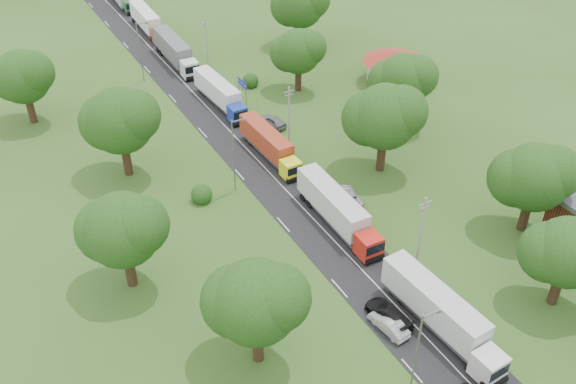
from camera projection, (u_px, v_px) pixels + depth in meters
ground at (337, 244)px, 71.68m from camera, size 260.00×260.00×0.00m
road at (257, 159)px, 85.86m from camera, size 8.00×200.00×0.04m
info_sign at (242, 87)px, 96.79m from camera, size 0.12×3.10×4.10m
pole_1 at (421, 231)px, 66.15m from camera, size 1.60×0.24×9.00m
pole_2 at (289, 116)px, 86.00m from camera, size 1.60×0.24×9.00m
pole_3 at (206, 44)px, 105.85m from camera, size 1.60×0.24×9.00m
lamp_0 at (418, 353)px, 52.15m from camera, size 2.03×0.22×10.00m
lamp_1 at (234, 152)px, 76.96m from camera, size 2.03×0.22×10.00m
lamp_2 at (141, 49)px, 101.77m from camera, size 2.03×0.22×10.00m
tree_2 at (567, 252)px, 60.68m from camera, size 8.00×8.00×10.10m
tree_3 at (534, 177)px, 69.78m from camera, size 8.80×8.80×11.07m
tree_4 at (384, 116)px, 79.42m from camera, size 9.60×9.60×12.05m
tree_5 at (402, 80)px, 89.00m from camera, size 8.80×8.80×11.07m
tree_6 at (298, 51)px, 98.65m from camera, size 8.00×8.00×10.10m
tree_7 at (300, 4)px, 112.11m from camera, size 9.60×9.60×12.05m
tree_10 at (255, 301)px, 54.56m from camera, size 8.80×8.80×11.07m
tree_11 at (122, 229)px, 62.43m from camera, size 8.80×8.80×11.07m
tree_12 at (120, 120)px, 78.62m from camera, size 9.60×9.60×12.05m
tree_13 at (22, 76)px, 90.00m from camera, size 8.80×8.80×11.07m
house_cream at (395, 61)px, 102.65m from camera, size 10.08×10.08×5.80m
truck_0 at (441, 313)px, 60.23m from camera, size 3.33×15.27×4.22m
truck_1 at (337, 209)px, 73.28m from camera, size 2.75×14.96×4.14m
truck_2 at (269, 144)px, 85.24m from camera, size 2.65×13.58×3.76m
truck_3 at (220, 93)px, 96.95m from camera, size 3.00×14.17×3.92m
truck_4 at (175, 51)px, 109.37m from camera, size 2.87×15.55×4.31m
truck_5 at (147, 21)px, 121.02m from camera, size 2.91×14.75×4.08m
car_lane_mid at (389, 324)px, 61.03m from camera, size 2.09×4.60×1.46m
car_lane_rear at (389, 314)px, 61.99m from camera, size 2.80×5.68×1.59m
car_verge_near at (348, 196)px, 77.91m from camera, size 3.19×5.49×1.44m
car_verge_far at (273, 121)px, 92.71m from camera, size 2.80×4.91×1.57m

